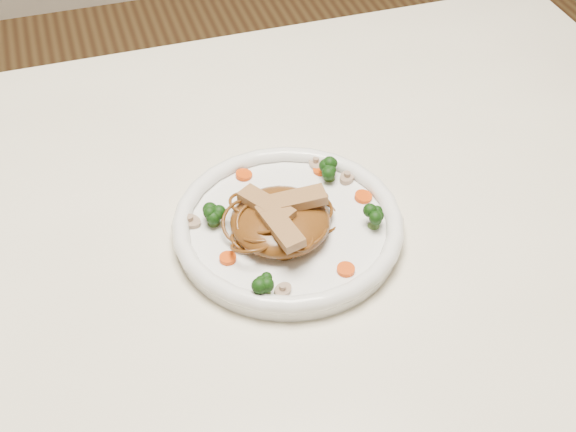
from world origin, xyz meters
name	(u,v)px	position (x,y,z in m)	size (l,w,h in m)	color
table	(261,270)	(0.00, 0.00, 0.65)	(1.20, 0.80, 0.75)	white
plate	(288,230)	(0.02, -0.04, 0.76)	(0.26, 0.26, 0.02)	white
noodle_mound	(280,221)	(0.01, -0.05, 0.78)	(0.11, 0.11, 0.04)	brown
chicken_a	(291,201)	(0.02, -0.05, 0.80)	(0.08, 0.03, 0.01)	#A9844F
chicken_b	(266,205)	(0.00, -0.04, 0.80)	(0.07, 0.02, 0.01)	#A9844F
chicken_c	(280,226)	(0.00, -0.08, 0.80)	(0.07, 0.02, 0.01)	#A9844F
broccoli_0	(330,169)	(0.09, 0.02, 0.78)	(0.02, 0.02, 0.03)	#13370B
broccoli_1	(213,214)	(-0.06, -0.02, 0.78)	(0.03, 0.03, 0.03)	#13370B
broccoli_2	(264,283)	(-0.03, -0.13, 0.78)	(0.03, 0.03, 0.03)	#13370B
broccoli_3	(375,215)	(0.11, -0.07, 0.78)	(0.03, 0.03, 0.03)	#13370B
carrot_0	(320,170)	(0.09, 0.03, 0.77)	(0.02, 0.02, 0.01)	#DF3C08
carrot_1	(228,258)	(-0.06, -0.08, 0.77)	(0.02, 0.02, 0.01)	#DF3C08
carrot_2	(363,197)	(0.12, -0.03, 0.77)	(0.02, 0.02, 0.01)	#DF3C08
carrot_3	(244,175)	(0.00, 0.05, 0.77)	(0.02, 0.02, 0.01)	#DF3C08
carrot_4	(346,269)	(0.06, -0.13, 0.77)	(0.02, 0.02, 0.01)	#DF3C08
mushroom_0	(283,291)	(-0.01, -0.14, 0.77)	(0.02, 0.02, 0.01)	tan
mushroom_1	(347,178)	(0.11, 0.01, 0.77)	(0.02, 0.02, 0.01)	tan
mushroom_2	(190,221)	(-0.08, -0.01, 0.77)	(0.03, 0.03, 0.01)	tan
mushroom_3	(316,163)	(0.09, 0.05, 0.77)	(0.02, 0.02, 0.01)	tan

